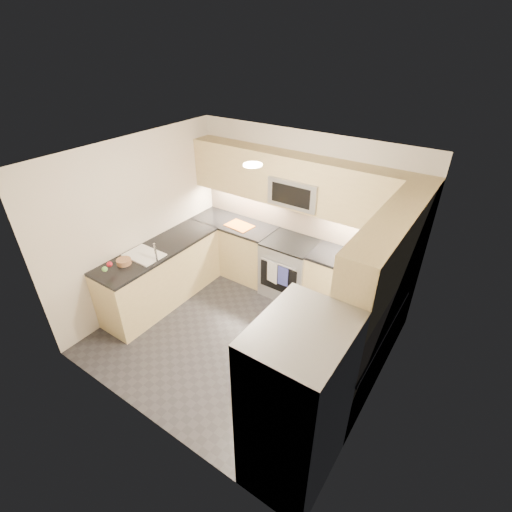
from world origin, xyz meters
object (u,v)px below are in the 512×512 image
microwave (298,191)px  refrigerator (297,406)px  gas_range (289,268)px  utensil_bowl (391,267)px  cutting_board (239,226)px  fruit_basket (124,262)px

microwave → refrigerator: 3.04m
refrigerator → gas_range: bearing=120.9°
utensil_bowl → cutting_board: 2.43m
fruit_basket → utensil_bowl: bearing=31.2°
microwave → utensil_bowl: bearing=-4.0°
refrigerator → fruit_basket: bearing=168.7°
microwave → fruit_basket: microwave is taller
cutting_board → gas_range: bearing=2.1°
gas_range → refrigerator: (1.45, -2.43, 0.45)m
microwave → refrigerator: size_ratio=0.42×
utensil_bowl → cutting_board: size_ratio=0.64×
microwave → fruit_basket: bearing=-128.6°
utensil_bowl → cutting_board: bearing=-178.7°
refrigerator → fruit_basket: refrigerator is taller
gas_range → microwave: 1.25m
gas_range → fruit_basket: (-1.56, -1.82, 0.52)m
refrigerator → cutting_board: 3.38m
microwave → utensil_bowl: 1.64m
gas_range → fruit_basket: 2.45m
gas_range → utensil_bowl: bearing=0.8°
gas_range → utensil_bowl: utensil_bowl is taller
refrigerator → cutting_board: bearing=134.9°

